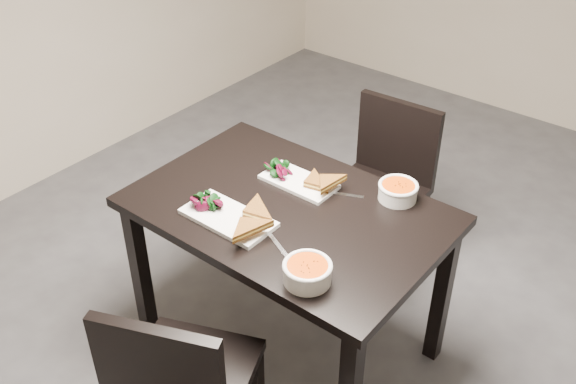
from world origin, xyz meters
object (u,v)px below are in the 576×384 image
Objects in this scene: chair_near at (179,382)px; chair_far at (384,178)px; plate_near at (228,218)px; soup_bowl_near at (307,271)px; table at (288,227)px; plate_far at (299,182)px; soup_bowl_far at (398,190)px.

chair_far is at bearing 71.88° from chair_near.
soup_bowl_near reaches higher than plate_near.
soup_bowl_near is (0.31, -0.29, 0.14)m from table.
plate_near is at bearing -98.99° from plate_far.
table is 0.45m from soup_bowl_near.
table is at bearing -134.21° from soup_bowl_far.
soup_bowl_near is at bearing -10.94° from plate_near.
chair_far is 0.63m from soup_bowl_far.
soup_bowl_far is at bearing 45.79° from table.
plate_near is at bearing 91.73° from chair_near.
chair_near is (0.11, -0.71, -0.17)m from table.
chair_far reaches higher than soup_bowl_near.
chair_near is 2.38× the size of plate_near.
plate_far is (-0.38, 0.44, -0.03)m from soup_bowl_near.
soup_bowl_near is 1.06× the size of soup_bowl_far.
soup_bowl_near reaches higher than table.
table is 3.36× the size of plate_near.
plate_far is 0.40m from soup_bowl_far.
chair_far is (-0.12, 1.47, 0.00)m from chair_near.
chair_far reaches higher than table.
plate_far is at bearing -157.24° from soup_bowl_far.
soup_bowl_near is 0.54× the size of plate_far.
soup_bowl_far is at bearing 22.76° from plate_far.
plate_near reaches higher than table.
chair_far is 0.67m from plate_far.
plate_near is at bearing -129.58° from soup_bowl_far.
table is at bearing 58.81° from plate_near.
chair_far reaches higher than plate_near.
plate_near is 2.14× the size of soup_bowl_near.
soup_bowl_near is at bearing -89.07° from soup_bowl_far.
plate_far is (-0.17, 0.87, 0.27)m from chair_near.
chair_near is 0.93m from plate_far.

